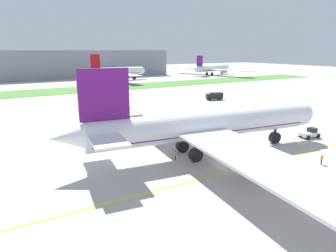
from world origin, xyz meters
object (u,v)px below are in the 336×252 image
(airliner_foreground, at_px, (202,126))
(ground_crew_wingwalker_port, at_px, (322,158))
(ground_crew_wingwalker_starboard, at_px, (324,194))
(pushback_tug, at_px, (310,133))
(parked_airliner_far_centre, at_px, (211,68))
(parked_airliner_far_left, at_px, (116,72))
(service_truck_baggage_loader, at_px, (215,96))
(ground_crew_marshaller_front, at_px, (175,154))

(airliner_foreground, distance_m, ground_crew_wingwalker_port, 20.17)
(airliner_foreground, height_order, ground_crew_wingwalker_starboard, airliner_foreground)
(pushback_tug, distance_m, parked_airliner_far_centre, 163.00)
(pushback_tug, bearing_deg, parked_airliner_far_centre, 58.67)
(airliner_foreground, height_order, parked_airliner_far_left, parked_airliner_far_left)
(airliner_foreground, distance_m, pushback_tug, 26.84)
(pushback_tug, distance_m, parked_airliner_far_left, 137.89)
(pushback_tug, relative_size, service_truck_baggage_loader, 0.92)
(ground_crew_wingwalker_port, bearing_deg, parked_airliner_far_centre, 57.06)
(parked_airliner_far_left, bearing_deg, pushback_tug, -94.03)
(parked_airliner_far_centre, bearing_deg, pushback_tug, -121.33)
(airliner_foreground, height_order, pushback_tug, airliner_foreground)
(ground_crew_wingwalker_starboard, relative_size, parked_airliner_far_centre, 0.03)
(ground_crew_wingwalker_port, relative_size, ground_crew_wingwalker_starboard, 0.96)
(airliner_foreground, distance_m, ground_crew_wingwalker_starboard, 22.21)
(ground_crew_marshaller_front, distance_m, ground_crew_wingwalker_starboard, 23.08)
(ground_crew_wingwalker_starboard, bearing_deg, service_truck_baggage_loader, 60.47)
(airliner_foreground, relative_size, parked_airliner_far_left, 1.34)
(ground_crew_marshaller_front, height_order, parked_airliner_far_centre, parked_airliner_far_centre)
(ground_crew_wingwalker_starboard, bearing_deg, pushback_tug, 37.47)
(ground_crew_wingwalker_starboard, height_order, parked_airliner_far_centre, parked_airliner_far_centre)
(airliner_foreground, bearing_deg, parked_airliner_far_centre, 50.75)
(service_truck_baggage_loader, height_order, parked_airliner_far_centre, parked_airliner_far_centre)
(airliner_foreground, bearing_deg, service_truck_baggage_loader, 48.61)
(parked_airliner_far_left, bearing_deg, service_truck_baggage_loader, -86.86)
(airliner_foreground, distance_m, parked_airliner_far_centre, 175.48)
(pushback_tug, height_order, service_truck_baggage_loader, service_truck_baggage_loader)
(pushback_tug, relative_size, ground_crew_wingwalker_starboard, 3.41)
(pushback_tug, distance_m, ground_crew_marshaller_front, 31.97)
(ground_crew_wingwalker_starboard, bearing_deg, ground_crew_wingwalker_port, 33.62)
(airliner_foreground, relative_size, parked_airliner_far_centre, 1.22)
(ground_crew_wingwalker_starboard, distance_m, service_truck_baggage_loader, 78.13)
(pushback_tug, relative_size, parked_airliner_far_left, 0.10)
(parked_airliner_far_centre, bearing_deg, ground_crew_wingwalker_port, -122.94)
(pushback_tug, xyz_separation_m, ground_crew_wingwalker_port, (-12.34, -10.64, 0.07))
(ground_crew_wingwalker_port, height_order, ground_crew_marshaller_front, ground_crew_marshaller_front)
(ground_crew_marshaller_front, relative_size, ground_crew_wingwalker_starboard, 0.97)
(pushback_tug, height_order, ground_crew_marshaller_front, pushback_tug)
(pushback_tug, distance_m, ground_crew_wingwalker_port, 16.29)
(ground_crew_wingwalker_starboard, bearing_deg, airliner_foreground, 96.01)
(ground_crew_wingwalker_port, height_order, parked_airliner_far_centre, parked_airliner_far_centre)
(pushback_tug, distance_m, ground_crew_wingwalker_starboard, 30.24)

